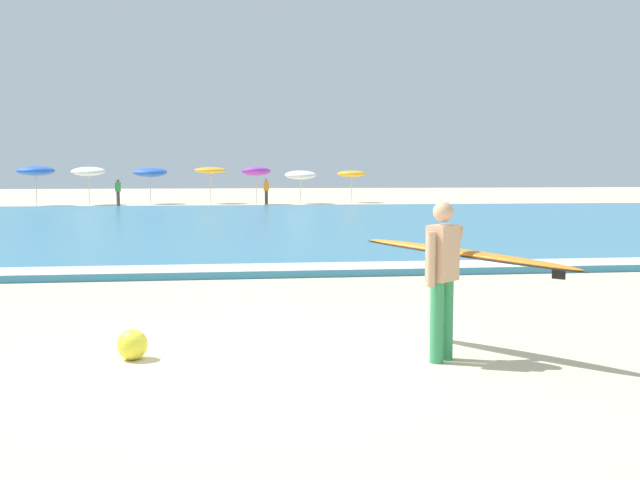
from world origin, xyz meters
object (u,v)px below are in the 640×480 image
Objects in this scene: surfer_with_board at (454,265)px; beachgoer_near_row_left at (118,191)px; beachgoer_near_row_mid at (266,190)px; beach_umbrella_0 at (36,171)px; beach_umbrella_1 at (88,171)px; beach_umbrella_6 at (352,174)px; beach_umbrella_3 at (210,170)px; beach_umbrella_2 at (150,172)px; beach_ball at (132,345)px; beach_umbrella_4 at (256,171)px; beach_umbrella_5 at (301,175)px.

surfer_with_board is 38.43m from beachgoer_near_row_left.
beachgoer_near_row_mid is (8.80, 0.88, 0.00)m from beachgoer_near_row_left.
beach_umbrella_1 is at bearing 18.02° from beach_umbrella_0.
beach_umbrella_6 reaches higher than beachgoer_near_row_left.
surfer_with_board is 40.36m from beach_umbrella_6.
beach_umbrella_3 is 3.92m from beachgoer_near_row_mid.
beach_umbrella_1 is 3.66m from beach_umbrella_2.
surfer_with_board is 0.99× the size of beach_umbrella_3.
beach_ball is (-9.26, -39.61, -1.70)m from beach_umbrella_6.
beach_ball is (7.05, -38.49, -1.85)m from beach_umbrella_1.
beach_umbrella_5 is (2.81, 0.69, -0.23)m from beach_umbrella_4.
beach_ball is (3.49, -39.31, -1.79)m from beach_umbrella_2.
surfer_with_board is 40.26m from beach_umbrella_2.
beach_umbrella_1 reaches higher than beachgoer_near_row_left.
beach_umbrella_3 is (-3.29, 39.74, 1.06)m from surfer_with_board.
beach_umbrella_2 reaches higher than beach_ball.
beach_umbrella_2 reaches higher than beach_umbrella_6.
beach_umbrella_2 is 1.11× the size of beach_umbrella_6.
beach_umbrella_1 is at bearing -176.10° from beach_umbrella_6.
beach_umbrella_1 is (-10.56, 38.82, 0.99)m from surfer_with_board.
surfer_with_board is 1.45× the size of beachgoer_near_row_mid.
beach_umbrella_3 reaches higher than beach_umbrella_6.
beach_umbrella_5 is at bearing 13.13° from beachgoer_near_row_mid.
beach_umbrella_2 is 7.34m from beachgoer_near_row_mid.
beach_umbrella_1 is at bearing 143.88° from beachgoer_near_row_left.
beach_umbrella_2 is 0.98× the size of beach_umbrella_4.
beachgoer_near_row_left is (-14.41, -2.50, -1.02)m from beach_umbrella_6.
surfer_with_board is 38.90m from beach_umbrella_5.
beach_umbrella_0 is 10.28m from beach_umbrella_3.
beach_umbrella_4 reaches higher than beach_umbrella_3.
beach_ball is at bearing -98.61° from beach_umbrella_5.
beach_umbrella_0 is 13.60m from beachgoer_near_row_mid.
beach_umbrella_3 is (10.12, 1.84, 0.05)m from beach_umbrella_0.
beach_umbrella_2 is (3.57, 0.81, -0.06)m from beach_umbrella_1.
beach_ball is (-3.64, -37.99, -0.68)m from beachgoer_near_row_mid.
beachgoer_near_row_mid is at bearing 5.69° from beachgoer_near_row_left.
surfer_with_board is 0.97× the size of beach_umbrella_1.
surfer_with_board is 39.89m from beach_umbrella_3.
surfer_with_board is at bearing -85.27° from beach_umbrella_3.
beachgoer_near_row_mid is 38.17m from beach_ball.
beach_umbrella_5 is 2.44m from beachgoer_near_row_mid.
beach_umbrella_0 is 1.02× the size of beach_umbrella_3.
beachgoer_near_row_mid is (-5.62, -1.62, -1.02)m from beach_umbrella_6.
beach_umbrella_3 is at bearing 7.20° from beach_umbrella_1.
beach_umbrella_0 is 0.99× the size of beach_umbrella_4.
beach_umbrella_0 is at bearing -169.67° from beach_umbrella_3.
beach_umbrella_4 is (-0.48, 38.13, 0.99)m from surfer_with_board.
beachgoer_near_row_left is (-8.18, -0.70, -1.18)m from beach_umbrella_4.
beach_umbrella_4 reaches higher than beachgoer_near_row_mid.
beach_umbrella_4 is (12.92, 0.23, -0.03)m from beach_umbrella_0.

